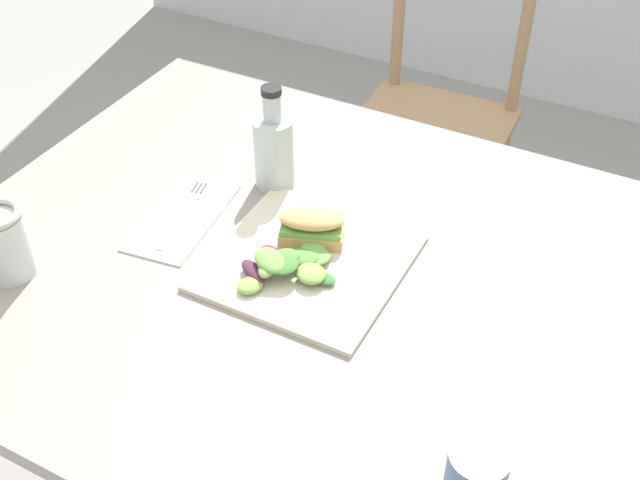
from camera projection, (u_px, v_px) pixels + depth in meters
name	position (u px, v px, depth m)	size (l,w,h in m)	color
dining_table	(316.00, 322.00, 1.32)	(1.20, 0.95, 0.74)	gray
chair_wooden_far	(435.00, 119.00, 2.13)	(0.42, 0.42, 0.87)	tan
plate_lunch	(308.00, 262.00, 1.25)	(0.29, 0.29, 0.01)	beige
sandwich_half_front	(312.00, 226.00, 1.26)	(0.12, 0.10, 0.06)	tan
salad_mixed_greens	(286.00, 264.00, 1.21)	(0.15, 0.17, 0.04)	#84A84C
napkin_folded	(182.00, 217.00, 1.34)	(0.11, 0.23, 0.00)	white
fork_on_napkin	(186.00, 209.00, 1.35)	(0.06, 0.18, 0.00)	silver
bottle_cold_brew	(274.00, 154.00, 1.37)	(0.07, 0.07, 0.19)	black
mason_jar_iced_tea	(4.00, 245.00, 1.20)	(0.08, 0.08, 0.12)	#C67528
cup_extra_side	(475.00, 479.00, 0.90)	(0.07, 0.07, 0.09)	#4C6B93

